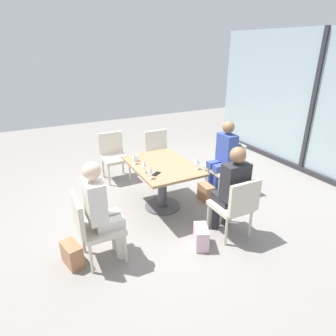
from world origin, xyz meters
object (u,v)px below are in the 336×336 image
(dining_table_main, at_px, (162,176))
(chair_side_end, at_px, (114,153))
(chair_front_right, at_px, (93,225))
(wine_glass_3, at_px, (134,156))
(chair_far_left, at_px, (159,151))
(handbag_1, at_px, (206,193))
(cell_phone_on_table, at_px, (156,174))
(handbag_2, at_px, (201,237))
(coffee_cup, at_px, (135,158))
(person_front_right, at_px, (101,207))
(handbag_0, at_px, (72,254))
(person_far_right, at_px, (232,187))
(person_near_window, at_px, (223,154))
(wine_glass_0, at_px, (144,164))
(chair_far_right, at_px, (236,204))
(chair_near_window, at_px, (228,164))
(wine_glass_2, at_px, (197,161))
(wine_glass_1, at_px, (150,170))

(dining_table_main, distance_m, chair_side_end, 1.46)
(chair_front_right, distance_m, wine_glass_3, 1.37)
(chair_far_left, height_order, handbag_1, chair_far_left)
(cell_phone_on_table, bearing_deg, handbag_2, -18.56)
(dining_table_main, xyz_separation_m, coffee_cup, (-0.32, -0.30, 0.23))
(person_front_right, bearing_deg, handbag_0, -97.65)
(person_far_right, height_order, handbag_0, person_far_right)
(chair_front_right, relative_size, chair_side_end, 1.00)
(person_near_window, distance_m, wine_glass_3, 1.53)
(chair_far_left, bearing_deg, person_far_right, 0.00)
(coffee_cup, bearing_deg, person_near_window, 77.69)
(dining_table_main, relative_size, chair_front_right, 1.43)
(person_front_right, height_order, cell_phone_on_table, person_front_right)
(chair_side_end, bearing_deg, wine_glass_0, -0.89)
(dining_table_main, bearing_deg, chair_side_end, -166.89)
(chair_front_right, xyz_separation_m, wine_glass_0, (-0.62, 0.90, 0.37))
(wine_glass_3, distance_m, handbag_1, 1.36)
(chair_front_right, distance_m, chair_side_end, 2.37)
(coffee_cup, bearing_deg, handbag_0, -49.91)
(dining_table_main, xyz_separation_m, chair_far_right, (1.14, 0.50, -0.05))
(cell_phone_on_table, bearing_deg, chair_near_window, 66.67)
(chair_near_window, bearing_deg, chair_side_end, -131.81)
(dining_table_main, distance_m, handbag_1, 0.85)
(handbag_2, bearing_deg, chair_far_left, -168.31)
(dining_table_main, distance_m, cell_phone_on_table, 0.41)
(wine_glass_3, xyz_separation_m, coffee_cup, (-0.10, 0.06, -0.09))
(person_far_right, bearing_deg, chair_far_left, 180.00)
(dining_table_main, relative_size, chair_far_left, 1.43)
(wine_glass_2, xyz_separation_m, handbag_0, (0.32, -1.89, -0.72))
(wine_glass_0, relative_size, wine_glass_3, 1.00)
(dining_table_main, distance_m, wine_glass_2, 0.63)
(chair_far_left, distance_m, handbag_0, 2.77)
(wine_glass_2, distance_m, handbag_1, 0.85)
(wine_glass_0, bearing_deg, chair_front_right, -55.66)
(handbag_1, bearing_deg, handbag_2, -33.91)
(chair_near_window, height_order, wine_glass_3, wine_glass_3)
(person_near_window, height_order, person_far_right, same)
(wine_glass_3, distance_m, cell_phone_on_table, 0.53)
(wine_glass_2, height_order, handbag_2, wine_glass_2)
(chair_far_left, xyz_separation_m, cell_phone_on_table, (1.42, -0.72, 0.24))
(chair_far_right, height_order, wine_glass_0, wine_glass_0)
(dining_table_main, relative_size, chair_near_window, 1.43)
(chair_front_right, height_order, handbag_1, chair_front_right)
(chair_far_right, height_order, handbag_2, chair_far_right)
(wine_glass_2, bearing_deg, handbag_0, -80.43)
(person_far_right, bearing_deg, dining_table_main, -154.34)
(wine_glass_3, distance_m, handbag_0, 1.65)
(chair_side_end, bearing_deg, chair_front_right, -22.97)
(wine_glass_2, relative_size, handbag_1, 0.62)
(wine_glass_1, bearing_deg, person_far_right, 52.88)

